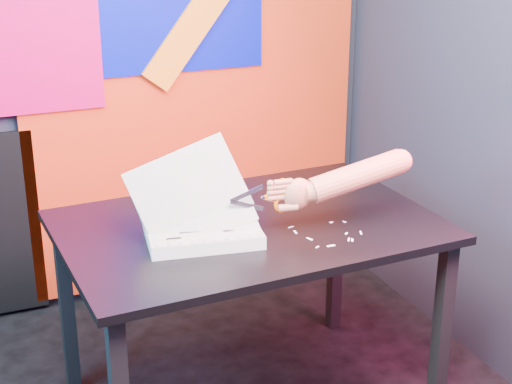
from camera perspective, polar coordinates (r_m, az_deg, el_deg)
name	(u,v)px	position (r m, az deg, el deg)	size (l,w,h in m)	color
room	(131,94)	(2.02, -9.06, 7.06)	(3.01, 3.01, 2.71)	black
backdrop	(67,108)	(3.52, -13.61, 5.96)	(2.88, 0.05, 2.08)	red
work_table	(249,244)	(2.77, -0.54, -3.82)	(1.33, 0.91, 0.75)	black
printout_stack	(202,230)	(2.61, -3.97, -2.74)	(0.44, 0.33, 0.35)	beige
scissors	(278,196)	(2.61, 1.64, -0.30)	(0.21, 0.03, 0.12)	silver
hand_forearm	(347,179)	(2.69, 6.65, 0.96)	(0.51, 0.12, 0.18)	#BA643D
paper_clippings	(328,236)	(2.64, 5.28, -3.19)	(0.22, 0.20, 0.00)	silver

